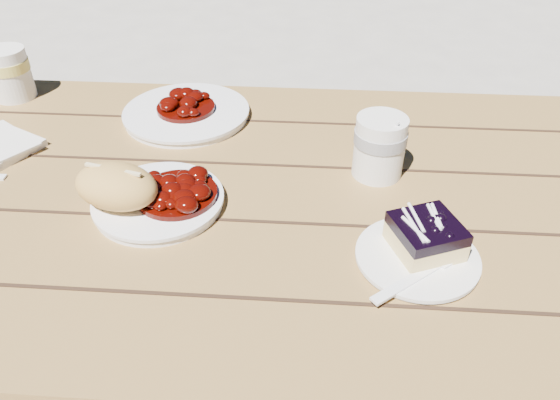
# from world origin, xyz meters

# --- Properties ---
(picnic_table) EXTENTS (2.00, 1.55, 0.75)m
(picnic_table) POSITION_xyz_m (0.00, -0.00, 0.59)
(picnic_table) COLOR brown
(picnic_table) RESTS_ON ground
(main_plate) EXTENTS (0.20, 0.20, 0.02)m
(main_plate) POSITION_xyz_m (0.03, -0.05, 0.76)
(main_plate) COLOR white
(main_plate) RESTS_ON picnic_table
(goulash_stew) EXTENTS (0.13, 0.13, 0.04)m
(goulash_stew) POSITION_xyz_m (0.06, -0.05, 0.79)
(goulash_stew) COLOR #3D0602
(goulash_stew) RESTS_ON main_plate
(bread_roll) EXTENTS (0.15, 0.12, 0.07)m
(bread_roll) POSITION_xyz_m (-0.02, -0.07, 0.80)
(bread_roll) COLOR tan
(bread_roll) RESTS_ON main_plate
(dessert_plate) EXTENTS (0.17, 0.17, 0.01)m
(dessert_plate) POSITION_xyz_m (0.43, -0.15, 0.76)
(dessert_plate) COLOR white
(dessert_plate) RESTS_ON picnic_table
(blueberry_cake) EXTENTS (0.11, 0.11, 0.05)m
(blueberry_cake) POSITION_xyz_m (0.44, -0.14, 0.78)
(blueberry_cake) COLOR #F4D885
(blueberry_cake) RESTS_ON dessert_plate
(fork_dessert) EXTENTS (0.14, 0.12, 0.00)m
(fork_dessert) POSITION_xyz_m (0.41, -0.21, 0.76)
(fork_dessert) COLOR white
(fork_dessert) RESTS_ON dessert_plate
(coffee_cup) EXTENTS (0.09, 0.09, 0.11)m
(coffee_cup) POSITION_xyz_m (0.39, 0.07, 0.80)
(coffee_cup) COLOR white
(coffee_cup) RESTS_ON picnic_table
(second_plate) EXTENTS (0.25, 0.25, 0.02)m
(second_plate) POSITION_xyz_m (0.01, 0.25, 0.76)
(second_plate) COLOR white
(second_plate) RESTS_ON picnic_table
(second_stew) EXTENTS (0.12, 0.12, 0.04)m
(second_stew) POSITION_xyz_m (0.01, 0.25, 0.79)
(second_stew) COLOR #3D0602
(second_stew) RESTS_ON second_plate
(second_cup) EXTENTS (0.09, 0.09, 0.11)m
(second_cup) POSITION_xyz_m (-0.38, 0.31, 0.80)
(second_cup) COLOR white
(second_cup) RESTS_ON picnic_table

